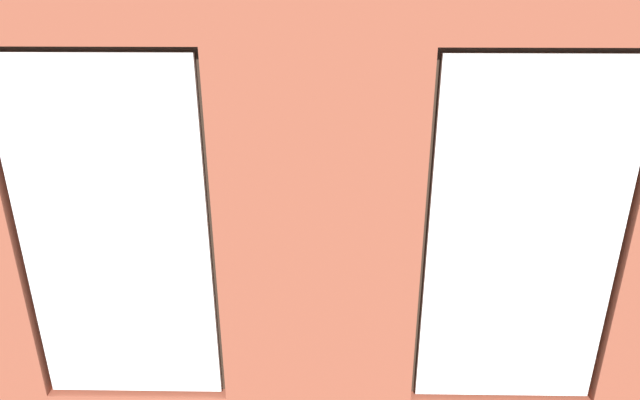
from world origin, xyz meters
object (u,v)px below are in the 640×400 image
at_px(couch_by_window, 337,362).
at_px(papasan_chair, 306,178).
at_px(potted_plant_mid_room_small, 425,212).
at_px(potted_plant_by_left_couch, 504,198).
at_px(couch_left, 587,261).
at_px(potted_plant_corner_near_left, 530,160).
at_px(remote_black, 326,230).
at_px(tv_flatscreen, 48,184).
at_px(potted_plant_beside_window_right, 10,302).
at_px(cup_ceramic, 354,215).
at_px(candle_jar, 297,217).
at_px(table_plant_small, 270,222).
at_px(remote_silver, 315,224).
at_px(coffee_table, 315,230).
at_px(media_console, 58,235).

relative_size(couch_by_window, papasan_chair, 1.79).
relative_size(potted_plant_mid_room_small, potted_plant_by_left_couch, 1.00).
relative_size(couch_left, potted_plant_corner_near_left, 1.71).
relative_size(remote_black, potted_plant_by_left_couch, 0.30).
distance_m(tv_flatscreen, papasan_chair, 3.02).
xyz_separation_m(couch_by_window, potted_plant_beside_window_right, (2.23, 0.10, 0.55)).
height_order(cup_ceramic, candle_jar, same).
xyz_separation_m(papasan_chair, potted_plant_by_left_couch, (-2.41, 0.53, -0.04)).
xyz_separation_m(cup_ceramic, papasan_chair, (0.57, -1.31, -0.07)).
xyz_separation_m(candle_jar, tv_flatscreen, (2.64, -0.03, 0.35)).
distance_m(couch_left, remote_black, 2.58).
relative_size(table_plant_small, tv_flatscreen, 0.17).
relative_size(table_plant_small, potted_plant_corner_near_left, 0.15).
height_order(candle_jar, table_plant_small, table_plant_small).
bearing_deg(cup_ceramic, papasan_chair, -66.57).
height_order(cup_ceramic, potted_plant_by_left_couch, potted_plant_by_left_couch).
bearing_deg(tv_flatscreen, table_plant_small, 173.71).
relative_size(remote_black, potted_plant_mid_room_small, 0.30).
xyz_separation_m(couch_by_window, potted_plant_mid_room_small, (-1.04, -2.66, 0.03)).
bearing_deg(couch_by_window, remote_black, -87.03).
bearing_deg(potted_plant_corner_near_left, potted_plant_by_left_couch, 57.06).
xyz_separation_m(candle_jar, potted_plant_by_left_couch, (-2.45, -0.83, -0.10)).
relative_size(cup_ceramic, candle_jar, 0.99).
bearing_deg(potted_plant_beside_window_right, tv_flatscreen, -70.71).
height_order(remote_black, potted_plant_mid_room_small, potted_plant_mid_room_small).
relative_size(couch_by_window, potted_plant_beside_window_right, 1.34).
distance_m(couch_by_window, potted_plant_corner_near_left, 4.70).
relative_size(cup_ceramic, remote_silver, 0.60).
height_order(remote_silver, tv_flatscreen, tv_flatscreen).
bearing_deg(couch_left, potted_plant_by_left_couch, -167.01).
bearing_deg(remote_silver, potted_plant_corner_near_left, 149.20).
distance_m(candle_jar, potted_plant_by_left_couch, 2.59).
bearing_deg(remote_silver, coffee_table, 40.70).
height_order(couch_left, potted_plant_corner_near_left, potted_plant_corner_near_left).
xyz_separation_m(coffee_table, cup_ceramic, (-0.42, -0.15, 0.10)).
bearing_deg(papasan_chair, potted_plant_beside_window_right, 62.96).
distance_m(media_console, potted_plant_corner_near_left, 5.91).
distance_m(candle_jar, media_console, 2.65).
xyz_separation_m(table_plant_small, remote_silver, (-0.46, -0.13, -0.09)).
xyz_separation_m(cup_ceramic, potted_plant_mid_room_small, (-0.84, -0.42, -0.13)).
relative_size(papasan_chair, potted_plant_beside_window_right, 0.75).
bearing_deg(papasan_chair, remote_black, 99.48).
distance_m(remote_silver, papasan_chair, 1.47).
bearing_deg(media_console, couch_by_window, 143.85).
relative_size(tv_flatscreen, potted_plant_mid_room_small, 1.90).
bearing_deg(papasan_chair, tv_flatscreen, 26.36).
relative_size(tv_flatscreen, potted_plant_beside_window_right, 0.79).
distance_m(candle_jar, papasan_chair, 1.36).
distance_m(candle_jar, remote_black, 0.39).
xyz_separation_m(coffee_table, potted_plant_mid_room_small, (-1.26, -0.57, -0.03)).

